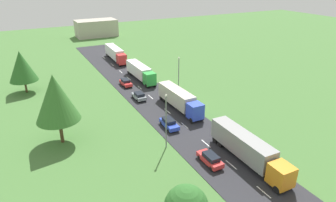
# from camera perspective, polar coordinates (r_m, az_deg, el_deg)

# --- Properties ---
(road) EXTENTS (10.00, 140.00, 0.06)m
(road) POSITION_cam_1_polar(r_m,az_deg,el_deg) (48.63, 5.76, -6.85)
(road) COLOR #2B2B30
(road) RESTS_ON ground
(lane_marking_centre) EXTENTS (0.16, 118.26, 0.01)m
(lane_marking_centre) POSITION_cam_1_polar(r_m,az_deg,el_deg) (44.98, 9.44, -9.80)
(lane_marking_centre) COLOR white
(lane_marking_centre) RESTS_ON road
(truck_lead) EXTENTS (2.63, 14.44, 3.76)m
(truck_lead) POSITION_cam_1_polar(r_m,az_deg,el_deg) (43.05, 14.85, -8.64)
(truck_lead) COLOR orange
(truck_lead) RESTS_ON road
(truck_second) EXTENTS (2.76, 12.99, 3.67)m
(truck_second) POSITION_cam_1_polar(r_m,az_deg,el_deg) (56.92, 2.15, 0.42)
(truck_second) COLOR blue
(truck_second) RESTS_ON road
(truck_third) EXTENTS (2.56, 12.80, 3.53)m
(truck_third) POSITION_cam_1_polar(r_m,az_deg,el_deg) (72.99, -5.28, 5.61)
(truck_third) COLOR green
(truck_third) RESTS_ON road
(truck_fourth) EXTENTS (2.83, 13.84, 3.72)m
(truck_fourth) POSITION_cam_1_polar(r_m,az_deg,el_deg) (90.20, -9.98, 8.94)
(truck_fourth) COLOR red
(truck_fourth) RESTS_ON road
(car_second) EXTENTS (1.77, 4.34, 1.56)m
(car_second) POSITION_cam_1_polar(r_m,az_deg,el_deg) (42.28, 8.02, -10.80)
(car_second) COLOR red
(car_second) RESTS_ON road
(car_third) EXTENTS (1.93, 4.45, 1.57)m
(car_third) POSITION_cam_1_polar(r_m,az_deg,el_deg) (50.77, 0.21, -4.22)
(car_third) COLOR blue
(car_third) RESTS_ON road
(car_fourth) EXTENTS (1.91, 3.93, 1.50)m
(car_fourth) POSITION_cam_1_polar(r_m,az_deg,el_deg) (61.95, -5.53, 0.99)
(car_fourth) COLOR #8C939E
(car_fourth) RESTS_ON road
(car_fifth) EXTENTS (1.84, 4.22, 1.51)m
(car_fifth) POSITION_cam_1_polar(r_m,az_deg,el_deg) (69.77, -8.05, 3.52)
(car_fifth) COLOR red
(car_fifth) RESTS_ON road
(lamppost_second) EXTENTS (0.36, 0.36, 8.65)m
(lamppost_second) POSITION_cam_1_polar(r_m,az_deg,el_deg) (43.51, -0.37, -3.43)
(lamppost_second) COLOR slate
(lamppost_second) RESTS_ON ground
(lamppost_third) EXTENTS (0.36, 0.36, 7.88)m
(lamppost_third) POSITION_cam_1_polar(r_m,az_deg,el_deg) (64.25, 2.04, 5.34)
(lamppost_third) COLOR slate
(lamppost_third) RESTS_ON ground
(tree_oak) EXTENTS (6.52, 6.52, 11.06)m
(tree_oak) POSITION_cam_1_polar(r_m,az_deg,el_deg) (46.77, -20.56, 0.55)
(tree_oak) COLOR #513823
(tree_oak) RESTS_ON ground
(tree_birch) EXTENTS (5.87, 5.87, 9.17)m
(tree_birch) POSITION_cam_1_polar(r_m,az_deg,el_deg) (70.90, -26.05, 5.97)
(tree_birch) COLOR #513823
(tree_birch) RESTS_ON ground
(distant_building) EXTENTS (15.69, 8.39, 6.44)m
(distant_building) POSITION_cam_1_polar(r_m,az_deg,el_deg) (126.21, -13.47, 13.31)
(distant_building) COLOR #B2A899
(distant_building) RESTS_ON ground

